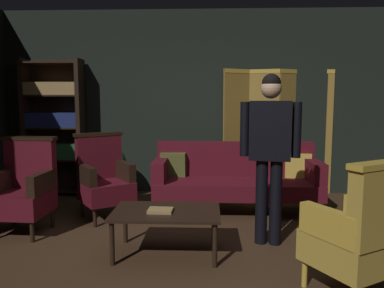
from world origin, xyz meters
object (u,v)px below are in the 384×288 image
Objects in this scene: armchair_wing_right at (104,178)px; potted_plant at (110,169)px; standing_figure at (270,143)px; book_tan_leather at (160,210)px; velvet_couch at (236,176)px; armchair_gilt_accent at (360,233)px; folding_screen at (277,130)px; coffee_table at (166,215)px; armchair_wing_left at (24,188)px; bookshelf at (54,125)px.

potted_plant is at bearing 99.67° from armchair_wing_right.
book_tan_leather is (-1.05, -0.35, -0.59)m from standing_figure.
armchair_gilt_accent is at bearing -71.63° from velvet_couch.
coffee_table is (-1.44, -2.38, -0.61)m from folding_screen.
armchair_wing_right is (-2.38, 1.82, 0.00)m from armchair_gilt_accent.
armchair_wing_left is (-1.62, 0.54, 0.12)m from coffee_table.
armchair_gilt_accent is 1.00× the size of armchair_wing_left.
folding_screen is 0.90× the size of velvet_couch.
standing_figure reaches higher than potted_plant.
armchair_gilt_accent is 4.65× the size of book_tan_leather.
velvet_couch is 1.33m from standing_figure.
bookshelf reaches higher than armchair_gilt_accent.
armchair_wing_right is at bearing -166.70° from velvet_couch.
coffee_table is 0.96× the size of armchair_gilt_accent.
standing_figure is (2.94, -1.92, -0.04)m from bookshelf.
folding_screen is 3.15m from armchair_gilt_accent.
folding_screen is at bearing 58.80° from coffee_table.
bookshelf is at bearing -177.33° from folding_screen.
coffee_table is (-0.76, -1.48, -0.08)m from velvet_couch.
folding_screen is at bearing 30.99° from armchair_wing_left.
folding_screen reaches higher than armchair_wing_right.
armchair_gilt_accent is at bearing -46.54° from potted_plant.
bookshelf is 1.65m from armchair_wing_right.
armchair_wing_right is 1.41m from book_tan_leather.
velvet_couch is (2.70, -0.74, -0.61)m from bookshelf.
bookshelf is at bearing 162.25° from potted_plant.
bookshelf is 0.97× the size of velvet_couch.
folding_screen is 2.45× the size of potted_plant.
potted_plant is at bearing 133.46° from armchair_gilt_accent.
armchair_wing_left is at bearing -149.01° from folding_screen.
coffee_table is 0.96× the size of armchair_wing_right.
bookshelf is 3.02m from book_tan_leather.
bookshelf reaches higher than book_tan_leather.
armchair_wing_left reaches higher than book_tan_leather.
standing_figure is 2.19× the size of potted_plant.
standing_figure is at bearing 16.87° from coffee_table.
bookshelf is at bearing 133.11° from armchair_wing_right.
coffee_table is 0.09m from book_tan_leather.
velvet_couch is 2.04× the size of armchair_wing_right.
armchair_gilt_accent is 1.34× the size of potted_plant.
armchair_wing_left is 1.00× the size of armchair_wing_right.
coffee_table is at bearing -121.20° from folding_screen.
armchair_wing_left is 1.68m from book_tan_leather.
velvet_couch is at bearing 13.30° from armchair_wing_right.
bookshelf is (-3.38, -0.16, 0.08)m from folding_screen.
armchair_wing_left is at bearing -158.44° from velvet_couch.
folding_screen is 8.50× the size of book_tan_leather.
armchair_wing_right reaches higher than velvet_couch.
standing_figure is at bearing -38.79° from potted_plant.
armchair_wing_right is 1.34× the size of potted_plant.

